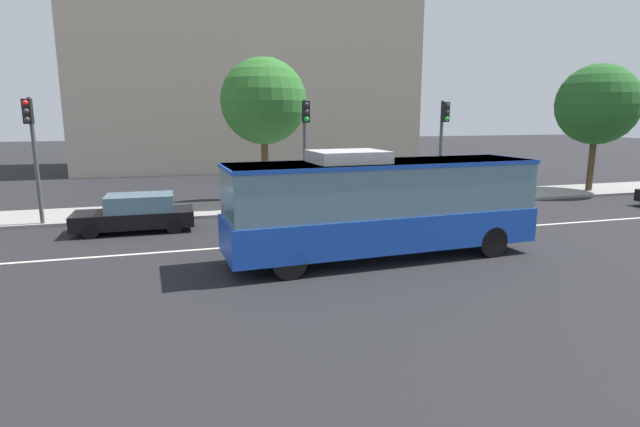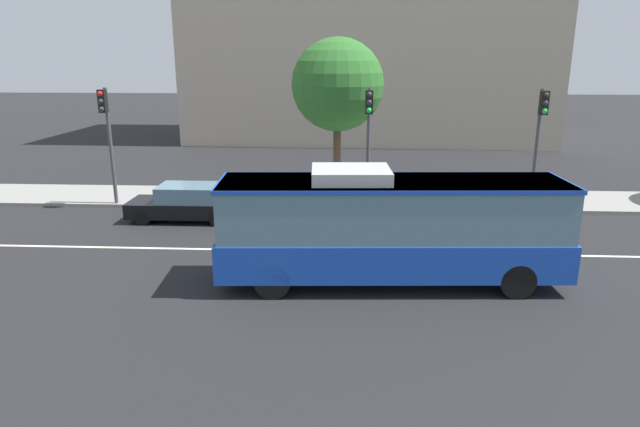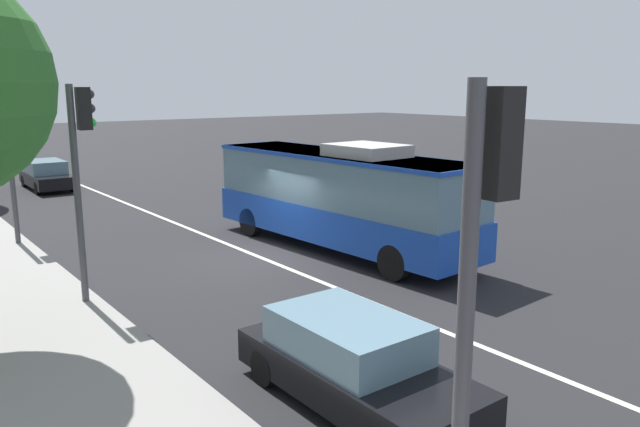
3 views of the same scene
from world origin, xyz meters
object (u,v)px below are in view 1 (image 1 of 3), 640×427
(traffic_light_far_corner, at_px, (443,134))
(street_tree_kerbside_centre, at_px, (597,105))
(sedan_black_ahead, at_px, (136,213))
(traffic_light_mid_block, at_px, (32,139))
(traffic_light_near_corner, at_px, (305,136))
(transit_bus, at_px, (382,202))
(street_tree_kerbside_left, at_px, (264,101))

(traffic_light_far_corner, relative_size, street_tree_kerbside_centre, 0.70)
(sedan_black_ahead, xyz_separation_m, traffic_light_mid_block, (-3.81, 1.81, 2.84))
(sedan_black_ahead, distance_m, traffic_light_near_corner, 8.13)
(transit_bus, distance_m, street_tree_kerbside_left, 11.60)
(transit_bus, relative_size, sedan_black_ahead, 2.25)
(traffic_light_far_corner, bearing_deg, traffic_light_mid_block, -92.53)
(transit_bus, relative_size, traffic_light_far_corner, 1.95)
(sedan_black_ahead, height_order, traffic_light_far_corner, traffic_light_far_corner)
(sedan_black_ahead, bearing_deg, traffic_light_near_corner, -165.54)
(transit_bus, relative_size, traffic_light_near_corner, 1.95)
(sedan_black_ahead, relative_size, street_tree_kerbside_centre, 0.61)
(traffic_light_near_corner, height_order, street_tree_kerbside_left, street_tree_kerbside_left)
(sedan_black_ahead, height_order, traffic_light_near_corner, traffic_light_near_corner)
(transit_bus, bearing_deg, traffic_light_near_corner, 89.85)
(street_tree_kerbside_centre, bearing_deg, street_tree_kerbside_left, 174.91)
(sedan_black_ahead, height_order, street_tree_kerbside_left, street_tree_kerbside_left)
(street_tree_kerbside_left, bearing_deg, traffic_light_mid_block, -162.73)
(transit_bus, height_order, sedan_black_ahead, transit_bus)
(sedan_black_ahead, relative_size, traffic_light_far_corner, 0.87)
(transit_bus, bearing_deg, traffic_light_mid_block, 142.57)
(sedan_black_ahead, distance_m, street_tree_kerbside_centre, 25.56)
(sedan_black_ahead, bearing_deg, traffic_light_mid_block, -25.48)
(traffic_light_far_corner, height_order, street_tree_kerbside_centre, street_tree_kerbside_centre)
(traffic_light_far_corner, bearing_deg, street_tree_kerbside_centre, 93.92)
(sedan_black_ahead, bearing_deg, transit_bus, 141.98)
(traffic_light_mid_block, distance_m, street_tree_kerbside_left, 10.39)
(transit_bus, distance_m, traffic_light_far_corner, 10.55)
(sedan_black_ahead, distance_m, traffic_light_mid_block, 5.09)
(sedan_black_ahead, bearing_deg, street_tree_kerbside_centre, -172.81)
(traffic_light_mid_block, bearing_deg, traffic_light_far_corner, 95.44)
(traffic_light_mid_block, relative_size, traffic_light_far_corner, 1.00)
(traffic_light_near_corner, bearing_deg, transit_bus, 5.67)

